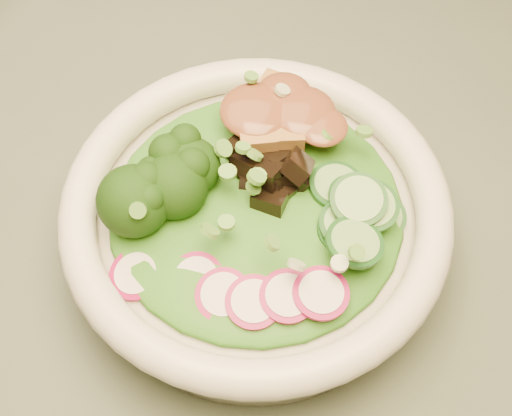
# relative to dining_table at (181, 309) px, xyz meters

# --- Properties ---
(dining_table) EXTENTS (1.20, 0.80, 0.75)m
(dining_table) POSITION_rel_dining_table_xyz_m (0.00, 0.00, 0.00)
(dining_table) COLOR black
(dining_table) RESTS_ON ground
(salad_bowl) EXTENTS (0.29, 0.29, 0.08)m
(salad_bowl) POSITION_rel_dining_table_xyz_m (0.07, 0.02, 0.16)
(salad_bowl) COLOR white
(salad_bowl) RESTS_ON dining_table
(lettuce_bed) EXTENTS (0.22, 0.22, 0.03)m
(lettuce_bed) POSITION_rel_dining_table_xyz_m (0.07, 0.02, 0.18)
(lettuce_bed) COLOR #2B6014
(lettuce_bed) RESTS_ON salad_bowl
(broccoli_florets) EXTENTS (0.10, 0.09, 0.05)m
(broccoli_florets) POSITION_rel_dining_table_xyz_m (0.00, 0.01, 0.19)
(broccoli_florets) COLOR black
(broccoli_florets) RESTS_ON salad_bowl
(radish_slices) EXTENTS (0.12, 0.06, 0.02)m
(radish_slices) POSITION_rel_dining_table_xyz_m (0.07, -0.05, 0.18)
(radish_slices) COLOR #950B47
(radish_slices) RESTS_ON salad_bowl
(cucumber_slices) EXTENTS (0.09, 0.09, 0.04)m
(cucumber_slices) POSITION_rel_dining_table_xyz_m (0.14, 0.02, 0.19)
(cucumber_slices) COLOR #85BD69
(cucumber_slices) RESTS_ON salad_bowl
(mushroom_heap) EXTENTS (0.09, 0.09, 0.04)m
(mushroom_heap) POSITION_rel_dining_table_xyz_m (0.07, 0.03, 0.19)
(mushroom_heap) COLOR black
(mushroom_heap) RESTS_ON salad_bowl
(tofu_cubes) EXTENTS (0.10, 0.08, 0.04)m
(tofu_cubes) POSITION_rel_dining_table_xyz_m (0.07, 0.08, 0.19)
(tofu_cubes) COLOR #AB7A39
(tofu_cubes) RESTS_ON salad_bowl
(peanut_sauce) EXTENTS (0.07, 0.06, 0.02)m
(peanut_sauce) POSITION_rel_dining_table_xyz_m (0.07, 0.08, 0.20)
(peanut_sauce) COLOR brown
(peanut_sauce) RESTS_ON tofu_cubes
(scallion_garnish) EXTENTS (0.20, 0.20, 0.03)m
(scallion_garnish) POSITION_rel_dining_table_xyz_m (0.07, 0.02, 0.20)
(scallion_garnish) COLOR #5E9F38
(scallion_garnish) RESTS_ON salad_bowl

